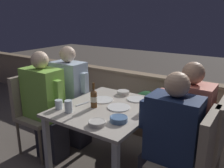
# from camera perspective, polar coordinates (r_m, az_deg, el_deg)

# --- Properties ---
(ground_plane) EXTENTS (16.00, 16.00, 0.00)m
(ground_plane) POSITION_cam_1_polar(r_m,az_deg,el_deg) (2.73, -0.95, -19.51)
(ground_plane) COLOR #665B51
(parapet_wall) EXTENTS (9.00, 0.18, 0.73)m
(parapet_wall) POSITION_cam_1_polar(r_m,az_deg,el_deg) (3.65, 11.37, -3.64)
(parapet_wall) COLOR tan
(parapet_wall) RESTS_ON ground_plane
(dining_table) EXTENTS (0.89, 1.03, 0.71)m
(dining_table) POSITION_cam_1_polar(r_m,az_deg,el_deg) (2.42, -1.02, -7.40)
(dining_table) COLOR #BCB2A3
(dining_table) RESTS_ON ground_plane
(planter_hedge) EXTENTS (0.77, 0.47, 0.59)m
(planter_hedge) POSITION_cam_1_polar(r_m,az_deg,el_deg) (3.27, 11.41, -6.78)
(planter_hedge) COLOR brown
(planter_hedge) RESTS_ON ground_plane
(chair_left_near) EXTENTS (0.44, 0.44, 0.94)m
(chair_left_near) POSITION_cam_1_polar(r_m,az_deg,el_deg) (2.93, -18.22, -5.10)
(chair_left_near) COLOR gray
(chair_left_near) RESTS_ON ground_plane
(person_green_blouse) EXTENTS (0.51, 0.26, 1.23)m
(person_green_blouse) POSITION_cam_1_polar(r_m,az_deg,el_deg) (2.77, -15.64, -5.11)
(person_green_blouse) COLOR #282833
(person_green_blouse) RESTS_ON ground_plane
(chair_left_far) EXTENTS (0.44, 0.44, 0.94)m
(chair_left_far) POSITION_cam_1_polar(r_m,az_deg,el_deg) (3.14, -12.34, -3.23)
(chair_left_far) COLOR gray
(chair_left_far) RESTS_ON ground_plane
(person_blue_shirt) EXTENTS (0.49, 0.26, 1.24)m
(person_blue_shirt) POSITION_cam_1_polar(r_m,az_deg,el_deg) (2.98, -9.65, -2.93)
(person_blue_shirt) COLOR #282833
(person_blue_shirt) RESTS_ON ground_plane
(chair_right_near) EXTENTS (0.44, 0.44, 0.94)m
(chair_right_near) POSITION_cam_1_polar(r_m,az_deg,el_deg) (1.99, 18.99, -16.03)
(chair_right_near) COLOR gray
(chair_right_near) RESTS_ON ground_plane
(person_navy_jumper) EXTENTS (0.49, 0.26, 1.20)m
(person_navy_jumper) POSITION_cam_1_polar(r_m,az_deg,el_deg) (2.01, 13.28, -13.79)
(person_navy_jumper) COLOR #282833
(person_navy_jumper) RESTS_ON ground_plane
(chair_right_far) EXTENTS (0.44, 0.44, 0.94)m
(chair_right_far) POSITION_cam_1_polar(r_m,az_deg,el_deg) (2.26, 21.87, -12.10)
(chair_right_far) COLOR gray
(chair_right_far) RESTS_ON ground_plane
(person_coral_top) EXTENTS (0.47, 0.26, 1.23)m
(person_coral_top) POSITION_cam_1_polar(r_m,az_deg,el_deg) (2.28, 16.92, -9.91)
(person_coral_top) COLOR #282833
(person_coral_top) RESTS_ON ground_plane
(beer_bottle) EXTENTS (0.07, 0.07, 0.25)m
(beer_bottle) POSITION_cam_1_polar(r_m,az_deg,el_deg) (2.35, -4.40, -3.38)
(beer_bottle) COLOR brown
(beer_bottle) RESTS_ON dining_table
(plate_0) EXTENTS (0.23, 0.23, 0.01)m
(plate_0) POSITION_cam_1_polar(r_m,az_deg,el_deg) (2.56, -2.32, -3.82)
(plate_0) COLOR white
(plate_0) RESTS_ON dining_table
(plate_1) EXTENTS (0.23, 0.23, 0.01)m
(plate_1) POSITION_cam_1_polar(r_m,az_deg,el_deg) (2.36, 1.65, -5.62)
(plate_1) COLOR white
(plate_1) RESTS_ON dining_table
(plate_2) EXTENTS (0.21, 0.21, 0.01)m
(plate_2) POSITION_cam_1_polar(r_m,az_deg,el_deg) (2.59, 5.88, -3.66)
(plate_2) COLOR white
(plate_2) RESTS_ON dining_table
(bowl_0) EXTENTS (0.15, 0.15, 0.04)m
(bowl_0) POSITION_cam_1_polar(r_m,az_deg,el_deg) (2.01, -3.65, -9.28)
(bowl_0) COLOR beige
(bowl_0) RESTS_ON dining_table
(bowl_1) EXTENTS (0.16, 0.16, 0.05)m
(bowl_1) POSITION_cam_1_polar(r_m,az_deg,el_deg) (2.06, 1.63, -8.38)
(bowl_1) COLOR #4C709E
(bowl_1) RESTS_ON dining_table
(bowl_2) EXTENTS (0.14, 0.14, 0.05)m
(bowl_2) POSITION_cam_1_polar(r_m,az_deg,el_deg) (2.74, 2.70, -2.01)
(bowl_2) COLOR beige
(bowl_2) RESTS_ON dining_table
(glass_cup_0) EXTENTS (0.07, 0.07, 0.09)m
(glass_cup_0) POSITION_cam_1_polar(r_m,az_deg,el_deg) (2.38, -12.67, -4.79)
(glass_cup_0) COLOR silver
(glass_cup_0) RESTS_ON dining_table
(glass_cup_1) EXTENTS (0.07, 0.07, 0.10)m
(glass_cup_1) POSITION_cam_1_polar(r_m,az_deg,el_deg) (2.25, 7.70, -5.69)
(glass_cup_1) COLOR silver
(glass_cup_1) RESTS_ON dining_table
(glass_cup_2) EXTENTS (0.07, 0.07, 0.12)m
(glass_cup_2) POSITION_cam_1_polar(r_m,az_deg,el_deg) (2.28, -10.43, -5.31)
(glass_cup_2) COLOR silver
(glass_cup_2) RESTS_ON dining_table
(fork_0) EXTENTS (0.06, 0.17, 0.01)m
(fork_0) POSITION_cam_1_polar(r_m,az_deg,el_deg) (2.47, -7.04, -4.73)
(fork_0) COLOR silver
(fork_0) RESTS_ON dining_table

